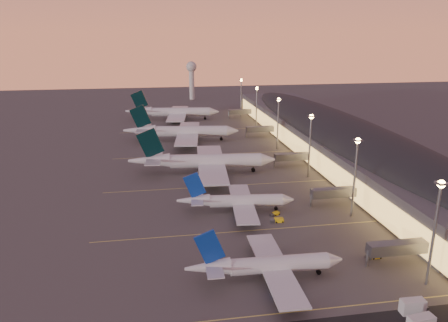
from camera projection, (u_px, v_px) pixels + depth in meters
ground at (242, 224)px, 134.75m from camera, size 700.00×700.00×0.00m
airliner_narrow_south at (266, 265)px, 104.05m from camera, size 38.52×34.32×13.79m
airliner_narrow_north at (236, 201)px, 143.35m from camera, size 38.82×34.85×13.86m
airliner_wide_near at (203, 161)px, 182.04m from camera, size 61.48×56.27×19.66m
airliner_wide_mid at (182, 131)px, 235.76m from camera, size 62.25×57.19×19.92m
airliner_wide_far at (173, 112)px, 292.13m from camera, size 62.44×57.37×19.98m
terminal_building at (337, 136)px, 210.61m from camera, size 56.35×255.00×17.46m
light_masts at (291, 123)px, 196.91m from camera, size 2.20×217.20×25.90m
radar_tower at (192, 74)px, 375.79m from camera, size 9.00×9.00×32.50m
lane_markings at (221, 182)px, 172.54m from camera, size 90.00×180.36×0.00m
baggage_tug_a at (374, 256)px, 114.50m from camera, size 4.08×1.85×1.21m
baggage_tug_b at (307, 261)px, 112.13m from camera, size 4.00×2.64×1.11m
baggage_tug_c at (277, 220)px, 136.02m from camera, size 4.23×2.00×1.24m
catering_truck_a at (414, 307)px, 91.88m from camera, size 5.64×2.34×3.14m
baggage_tug_d at (275, 214)px, 141.03m from camera, size 3.56×2.76×1.00m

